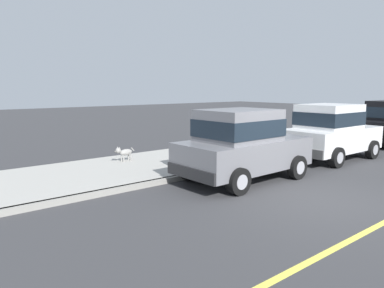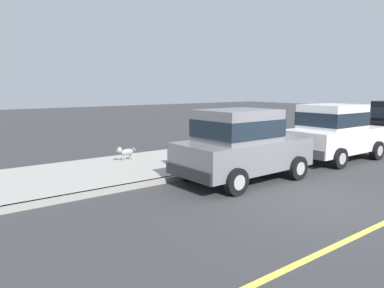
{
  "view_description": "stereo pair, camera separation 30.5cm",
  "coord_description": "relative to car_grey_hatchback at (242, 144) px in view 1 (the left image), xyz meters",
  "views": [
    {
      "loc": [
        4.28,
        -7.08,
        2.44
      ],
      "look_at": [
        -3.61,
        -0.63,
        0.85
      ],
      "focal_mm": 34.08,
      "sensor_mm": 36.0,
      "label": 1
    },
    {
      "loc": [
        4.47,
        -6.84,
        2.44
      ],
      "look_at": [
        -3.61,
        -0.63,
        0.85
      ],
      "focal_mm": 34.08,
      "sensor_mm": 36.0,
      "label": 2
    }
  ],
  "objects": [
    {
      "name": "sidewalk",
      "position": [
        -2.83,
        0.11,
        -0.91
      ],
      "size": [
        3.6,
        64.0,
        0.14
      ],
      "primitive_type": "cube",
      "color": "#A8A59E",
      "rests_on": "ground"
    },
    {
      "name": "ground_plane",
      "position": [
        2.17,
        0.11,
        -0.98
      ],
      "size": [
        80.0,
        80.0,
        0.0
      ],
      "primitive_type": "plane",
      "color": "#38383A"
    },
    {
      "name": "car_grey_hatchback",
      "position": [
        0.0,
        0.0,
        0.0
      ],
      "size": [
        2.0,
        3.82,
        1.88
      ],
      "color": "slate",
      "rests_on": "ground"
    },
    {
      "name": "dog_grey",
      "position": [
        -3.59,
        -1.5,
        -0.55
      ],
      "size": [
        0.25,
        0.75,
        0.49
      ],
      "color": "#999691",
      "rests_on": "sidewalk"
    },
    {
      "name": "car_white_hatchback",
      "position": [
        -0.05,
        4.43,
        0.0
      ],
      "size": [
        1.99,
        3.82,
        1.88
      ],
      "color": "white",
      "rests_on": "ground"
    },
    {
      "name": "curb",
      "position": [
        -1.03,
        0.11,
        -0.91
      ],
      "size": [
        0.16,
        64.0,
        0.14
      ],
      "primitive_type": "cube",
      "color": "gray",
      "rests_on": "ground"
    }
  ]
}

